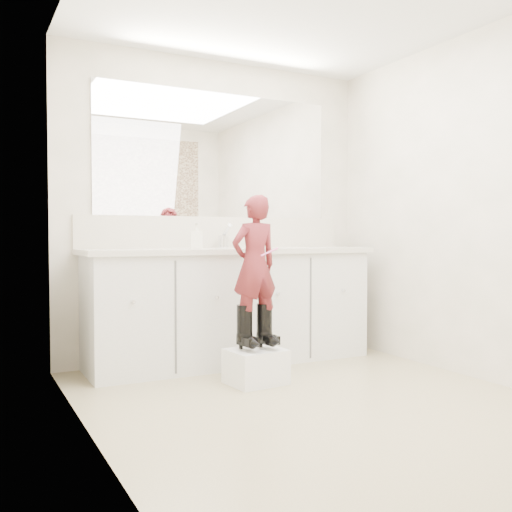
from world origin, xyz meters
TOP-DOWN VIEW (x-y plane):
  - floor at (0.00, 0.00)m, footprint 3.00×3.00m
  - wall_back at (0.00, 1.50)m, footprint 2.60×0.00m
  - wall_left at (-1.30, 0.00)m, footprint 0.00×3.00m
  - wall_right at (1.30, 0.00)m, footprint 0.00×3.00m
  - vanity_cabinet at (0.00, 1.23)m, footprint 2.20×0.55m
  - countertop at (0.00, 1.21)m, footprint 2.28×0.58m
  - backsplash at (0.00, 1.49)m, footprint 2.28×0.03m
  - mirror at (0.00, 1.49)m, footprint 2.00×0.02m
  - faucet at (0.00, 1.38)m, footprint 0.08×0.08m
  - cup at (0.29, 1.28)m, footprint 0.13×0.13m
  - soap_bottle at (-0.31, 1.16)m, footprint 0.11×0.11m
  - step_stool at (-0.12, 0.57)m, footprint 0.39×0.33m
  - boot_left at (-0.20, 0.59)m, footprint 0.13×0.21m
  - boot_right at (-0.05, 0.59)m, footprint 0.13×0.21m
  - toddler at (-0.12, 0.59)m, footprint 0.36×0.25m
  - toothbrush at (-0.05, 0.51)m, footprint 0.14×0.03m

SIDE VIEW (x-z plane):
  - floor at x=0.00m, z-range 0.00..0.00m
  - step_stool at x=-0.12m, z-range 0.00..0.23m
  - boot_left at x=-0.20m, z-range 0.23..0.53m
  - boot_right at x=-0.05m, z-range 0.23..0.53m
  - vanity_cabinet at x=0.00m, z-range 0.00..0.85m
  - toddler at x=-0.12m, z-range 0.33..1.26m
  - countertop at x=0.00m, z-range 0.85..0.89m
  - toothbrush at x=-0.05m, z-range 0.85..0.91m
  - cup at x=0.29m, z-range 0.89..0.99m
  - faucet at x=0.00m, z-range 0.89..0.99m
  - soap_bottle at x=-0.31m, z-range 0.89..1.08m
  - backsplash at x=0.00m, z-range 0.89..1.14m
  - wall_back at x=0.00m, z-range -0.10..2.50m
  - wall_left at x=-1.30m, z-range -0.30..2.70m
  - wall_right at x=1.30m, z-range -0.30..2.70m
  - mirror at x=0.00m, z-range 1.14..2.14m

